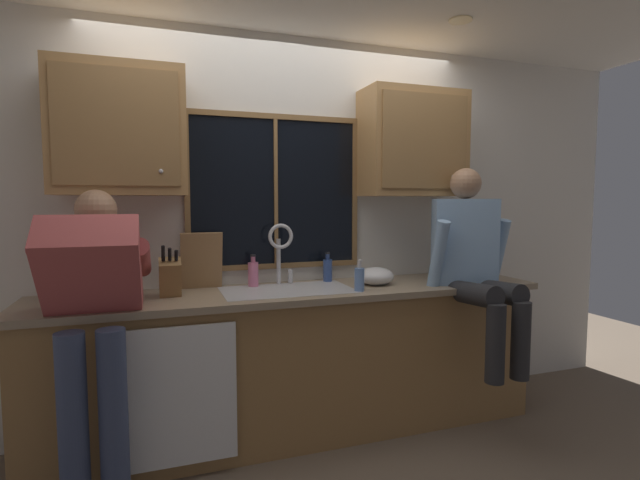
{
  "coord_description": "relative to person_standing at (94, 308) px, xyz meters",
  "views": [
    {
      "loc": [
        -0.83,
        -3.09,
        1.47
      ],
      "look_at": [
        0.14,
        -0.3,
        1.22
      ],
      "focal_mm": 26.65,
      "sensor_mm": 36.0,
      "label": 1
    }
  ],
  "objects": [
    {
      "name": "back_wall",
      "position": [
        1.13,
        0.66,
        0.33
      ],
      "size": [
        5.47,
        0.12,
        2.55
      ],
      "primitive_type": "cube",
      "color": "silver",
      "rests_on": "floor"
    },
    {
      "name": "ceiling_downlight_right",
      "position": [
        2.05,
        -0.0,
        1.59
      ],
      "size": [
        0.14,
        0.14,
        0.01
      ],
      "primitive_type": "cylinder",
      "color": "#FFEAB2"
    },
    {
      "name": "window_glass",
      "position": [
        1.05,
        0.59,
        0.58
      ],
      "size": [
        1.1,
        0.02,
        0.95
      ],
      "primitive_type": "cube",
      "color": "black"
    },
    {
      "name": "window_frame_top",
      "position": [
        1.05,
        0.58,
        1.07
      ],
      "size": [
        1.17,
        0.02,
        0.04
      ],
      "primitive_type": "cube",
      "color": "brown"
    },
    {
      "name": "window_frame_bottom",
      "position": [
        1.05,
        0.58,
        0.08
      ],
      "size": [
        1.17,
        0.02,
        0.04
      ],
      "primitive_type": "cube",
      "color": "brown"
    },
    {
      "name": "window_frame_left",
      "position": [
        0.49,
        0.58,
        0.58
      ],
      "size": [
        0.03,
        0.02,
        0.95
      ],
      "primitive_type": "cube",
      "color": "brown"
    },
    {
      "name": "window_frame_right",
      "position": [
        1.62,
        0.58,
        0.58
      ],
      "size": [
        0.04,
        0.02,
        0.95
      ],
      "primitive_type": "cube",
      "color": "brown"
    },
    {
      "name": "window_mullion_center",
      "position": [
        1.05,
        0.58,
        0.58
      ],
      "size": [
        0.02,
        0.02,
        0.95
      ],
      "primitive_type": "cube",
      "color": "brown"
    },
    {
      "name": "lower_cabinet_run",
      "position": [
        1.13,
        0.31,
        -0.51
      ],
      "size": [
        3.07,
        0.58,
        0.88
      ],
      "primitive_type": "cube",
      "color": "olive",
      "rests_on": "floor"
    },
    {
      "name": "countertop",
      "position": [
        1.13,
        0.29,
        -0.05
      ],
      "size": [
        3.13,
        0.62,
        0.04
      ],
      "primitive_type": "cube",
      "color": "gray",
      "rests_on": "lower_cabinet_run"
    },
    {
      "name": "dishwasher_front",
      "position": [
        0.38,
        -0.01,
        -0.49
      ],
      "size": [
        0.6,
        0.02,
        0.74
      ],
      "primitive_type": "cube",
      "color": "white"
    },
    {
      "name": "upper_cabinet_left",
      "position": [
        0.12,
        0.43,
        0.91
      ],
      "size": [
        0.71,
        0.36,
        0.72
      ],
      "color": "#A87A47"
    },
    {
      "name": "upper_cabinet_right",
      "position": [
        1.99,
        0.43,
        0.91
      ],
      "size": [
        0.71,
        0.36,
        0.72
      ],
      "color": "#A87A47"
    },
    {
      "name": "sink",
      "position": [
        1.05,
        0.3,
        -0.13
      ],
      "size": [
        0.8,
        0.46,
        0.21
      ],
      "color": "#B7B7BC",
      "rests_on": "lower_cabinet_run"
    },
    {
      "name": "faucet",
      "position": [
        1.06,
        0.48,
        0.22
      ],
      "size": [
        0.18,
        0.09,
        0.4
      ],
      "color": "silver",
      "rests_on": "countertop"
    },
    {
      "name": "person_standing",
      "position": [
        0.0,
        0.0,
        0.0
      ],
      "size": [
        0.53,
        0.7,
        1.53
      ],
      "color": "#384260",
      "rests_on": "floor"
    },
    {
      "name": "person_sitting_on_counter",
      "position": [
        2.21,
        0.03,
        0.15
      ],
      "size": [
        0.54,
        0.66,
        1.26
      ],
      "color": "#262628",
      "rests_on": "countertop"
    },
    {
      "name": "knife_block",
      "position": [
        0.36,
        0.32,
        0.08
      ],
      "size": [
        0.12,
        0.18,
        0.32
      ],
      "color": "olive",
      "rests_on": "countertop"
    },
    {
      "name": "cutting_board",
      "position": [
        0.56,
        0.51,
        0.15
      ],
      "size": [
        0.25,
        0.09,
        0.36
      ],
      "primitive_type": "cube",
      "rotation": [
        0.21,
        0.0,
        0.0
      ],
      "color": "#997047",
      "rests_on": "countertop"
    },
    {
      "name": "mixing_bowl",
      "position": [
        1.65,
        0.3,
        0.02
      ],
      "size": [
        0.24,
        0.24,
        0.12
      ],
      "primitive_type": "ellipsoid",
      "color": "silver",
      "rests_on": "countertop"
    },
    {
      "name": "soap_dispenser",
      "position": [
        1.46,
        0.12,
        0.05
      ],
      "size": [
        0.06,
        0.07,
        0.2
      ],
      "color": "#668CCC",
      "rests_on": "countertop"
    },
    {
      "name": "bottle_green_glass",
      "position": [
        0.88,
        0.48,
        0.05
      ],
      "size": [
        0.07,
        0.07,
        0.21
      ],
      "color": "pink",
      "rests_on": "countertop"
    },
    {
      "name": "bottle_tall_clear",
      "position": [
        1.39,
        0.5,
        0.05
      ],
      "size": [
        0.06,
        0.06,
        0.2
      ],
      "color": "#334C8C",
      "rests_on": "countertop"
    }
  ]
}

